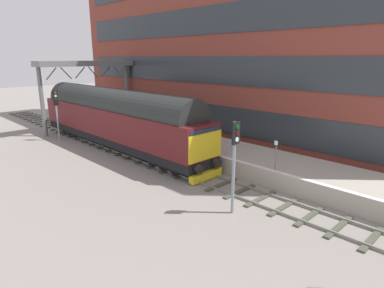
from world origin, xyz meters
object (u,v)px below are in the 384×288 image
Objects in this scene: diesel_locomotive at (115,117)px; platform_number_sign at (276,150)px; signal_post_mid at (234,156)px; signal_post_far at (56,108)px.

diesel_locomotive reaches higher than platform_number_sign.
signal_post_mid is 19.01m from signal_post_far.
platform_number_sign is at bearing -77.65° from signal_post_far.
signal_post_mid is (-2.15, -13.39, 0.27)m from diesel_locomotive.
diesel_locomotive is 13.56m from signal_post_mid.
signal_post_far is (-2.15, 5.63, 0.33)m from diesel_locomotive.
diesel_locomotive is at bearing 98.43° from platform_number_sign.
signal_post_mid is 4.14m from platform_number_sign.
signal_post_mid is 2.53× the size of platform_number_sign.
diesel_locomotive is 13.16m from platform_number_sign.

